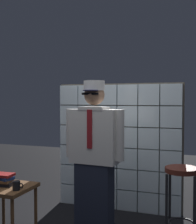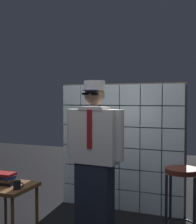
{
  "view_description": "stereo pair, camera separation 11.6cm",
  "coord_description": "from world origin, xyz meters",
  "px_view_note": "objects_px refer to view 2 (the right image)",
  "views": [
    {
      "loc": [
        1.17,
        -2.59,
        1.51
      ],
      "look_at": [
        0.07,
        0.45,
        1.37
      ],
      "focal_mm": 49.31,
      "sensor_mm": 36.0,
      "label": 1
    },
    {
      "loc": [
        1.28,
        -2.55,
        1.51
      ],
      "look_at": [
        0.07,
        0.45,
        1.37
      ],
      "focal_mm": 49.31,
      "sensor_mm": 36.0,
      "label": 2
    }
  ],
  "objects_px": {
    "bar_stool": "(182,189)",
    "book_stack": "(6,179)",
    "standing_person": "(95,156)",
    "side_table": "(9,192)",
    "coffee_mug": "(17,185)"
  },
  "relations": [
    {
      "from": "standing_person",
      "to": "book_stack",
      "type": "distance_m",
      "value": 1.03
    },
    {
      "from": "bar_stool",
      "to": "side_table",
      "type": "height_order",
      "value": "bar_stool"
    },
    {
      "from": "standing_person",
      "to": "bar_stool",
      "type": "height_order",
      "value": "standing_person"
    },
    {
      "from": "standing_person",
      "to": "coffee_mug",
      "type": "xyz_separation_m",
      "value": [
        -0.71,
        -0.4,
        -0.28
      ]
    },
    {
      "from": "coffee_mug",
      "to": "bar_stool",
      "type": "bearing_deg",
      "value": 17.57
    },
    {
      "from": "standing_person",
      "to": "coffee_mug",
      "type": "height_order",
      "value": "standing_person"
    },
    {
      "from": "standing_person",
      "to": "side_table",
      "type": "height_order",
      "value": "standing_person"
    },
    {
      "from": "bar_stool",
      "to": "coffee_mug",
      "type": "bearing_deg",
      "value": -162.43
    },
    {
      "from": "bar_stool",
      "to": "side_table",
      "type": "relative_size",
      "value": 1.45
    },
    {
      "from": "side_table",
      "to": "coffee_mug",
      "type": "height_order",
      "value": "coffee_mug"
    },
    {
      "from": "bar_stool",
      "to": "book_stack",
      "type": "bearing_deg",
      "value": -167.45
    },
    {
      "from": "bar_stool",
      "to": "book_stack",
      "type": "height_order",
      "value": "bar_stool"
    },
    {
      "from": "standing_person",
      "to": "side_table",
      "type": "distance_m",
      "value": 1.03
    },
    {
      "from": "bar_stool",
      "to": "side_table",
      "type": "xyz_separation_m",
      "value": [
        -1.81,
        -0.42,
        -0.12
      ]
    },
    {
      "from": "bar_stool",
      "to": "book_stack",
      "type": "xyz_separation_m",
      "value": [
        -1.85,
        -0.41,
        0.02
      ]
    }
  ]
}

